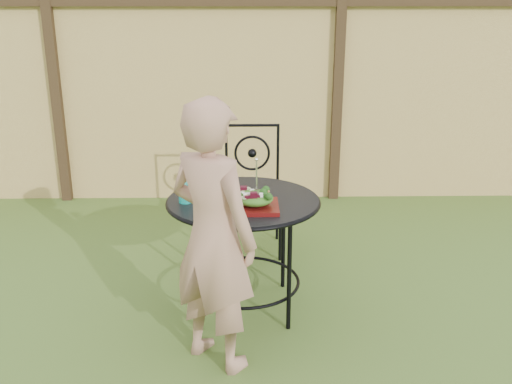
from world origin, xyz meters
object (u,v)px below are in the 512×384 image
at_px(patio_table, 243,221).
at_px(diner, 213,237).
at_px(patio_chair, 252,186).
at_px(salad_plate, 255,207).

height_order(patio_table, diner, diner).
distance_m(patio_table, diner, 0.59).
relative_size(patio_chair, salad_plate, 3.52).
relative_size(patio_table, salad_plate, 3.42).
relative_size(diner, salad_plate, 5.30).
xyz_separation_m(diner, salad_plate, (0.22, 0.38, 0.02)).
distance_m(patio_chair, diner, 1.51).
height_order(patio_table, salad_plate, salad_plate).
bearing_deg(patio_chair, diner, -98.36).
relative_size(patio_table, diner, 0.65).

